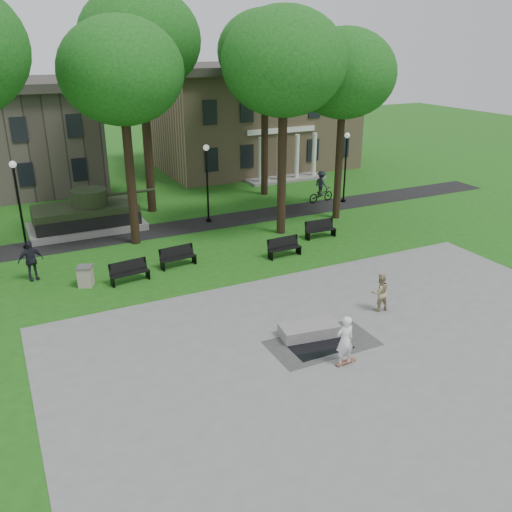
{
  "coord_description": "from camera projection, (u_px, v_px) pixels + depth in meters",
  "views": [
    {
      "loc": [
        -10.91,
        -17.56,
        10.38
      ],
      "look_at": [
        -0.97,
        2.68,
        1.4
      ],
      "focal_mm": 38.0,
      "sensor_mm": 36.0,
      "label": 1
    }
  ],
  "objects": [
    {
      "name": "ground",
      "position": [
        304.0,
        304.0,
        22.96
      ],
      "size": [
        120.0,
        120.0,
        0.0
      ],
      "primitive_type": "plane",
      "color": "#1C4F12",
      "rests_on": "ground"
    },
    {
      "name": "plaza",
      "position": [
        378.0,
        362.0,
        18.79
      ],
      "size": [
        22.0,
        16.0,
        0.02
      ],
      "primitive_type": "cube",
      "color": "gray",
      "rests_on": "ground"
    },
    {
      "name": "footpath",
      "position": [
        203.0,
        224.0,
        32.96
      ],
      "size": [
        44.0,
        2.6,
        0.01
      ],
      "primitive_type": "cube",
      "color": "black",
      "rests_on": "ground"
    },
    {
      "name": "building_right",
      "position": [
        251.0,
        115.0,
        47.12
      ],
      "size": [
        17.0,
        12.0,
        8.6
      ],
      "color": "#9E8460",
      "rests_on": "ground"
    },
    {
      "name": "tree_1",
      "position": [
        121.0,
        72.0,
        26.56
      ],
      "size": [
        6.2,
        6.2,
        11.63
      ],
      "color": "black",
      "rests_on": "ground"
    },
    {
      "name": "tree_2",
      "position": [
        284.0,
        63.0,
        28.03
      ],
      "size": [
        6.6,
        6.6,
        12.16
      ],
      "color": "black",
      "rests_on": "ground"
    },
    {
      "name": "tree_3",
      "position": [
        344.0,
        74.0,
        30.97
      ],
      "size": [
        6.0,
        6.0,
        11.19
      ],
      "color": "black",
      "rests_on": "ground"
    },
    {
      "name": "tree_4",
      "position": [
        140.0,
        41.0,
        31.63
      ],
      "size": [
        7.2,
        7.2,
        13.5
      ],
      "color": "black",
      "rests_on": "ground"
    },
    {
      "name": "tree_5",
      "position": [
        265.0,
        52.0,
        35.8
      ],
      "size": [
        6.4,
        6.4,
        12.44
      ],
      "color": "black",
      "rests_on": "ground"
    },
    {
      "name": "lamp_left",
      "position": [
        18.0,
        198.0,
        28.08
      ],
      "size": [
        0.36,
        0.36,
        4.73
      ],
      "color": "black",
      "rests_on": "ground"
    },
    {
      "name": "lamp_mid",
      "position": [
        207.0,
        177.0,
        32.38
      ],
      "size": [
        0.36,
        0.36,
        4.73
      ],
      "color": "black",
      "rests_on": "ground"
    },
    {
      "name": "lamp_right",
      "position": [
        346.0,
        162.0,
        36.48
      ],
      "size": [
        0.36,
        0.36,
        4.73
      ],
      "color": "black",
      "rests_on": "ground"
    },
    {
      "name": "tank_monument",
      "position": [
        87.0,
        216.0,
        31.67
      ],
      "size": [
        7.45,
        3.4,
        2.4
      ],
      "color": "gray",
      "rests_on": "ground"
    },
    {
      "name": "puddle",
      "position": [
        321.0,
        347.0,
        19.68
      ],
      "size": [
        2.2,
        1.2,
        0.0
      ],
      "primitive_type": "cube",
      "color": "black",
      "rests_on": "plaza"
    },
    {
      "name": "concrete_block",
      "position": [
        309.0,
        330.0,
        20.38
      ],
      "size": [
        2.32,
        1.3,
        0.45
      ],
      "primitive_type": "cube",
      "rotation": [
        0.0,
        0.0,
        -0.14
      ],
      "color": "gray",
      "rests_on": "plaza"
    },
    {
      "name": "skateboard",
      "position": [
        345.0,
        363.0,
        18.67
      ],
      "size": [
        0.79,
        0.24,
        0.07
      ],
      "primitive_type": "cube",
      "rotation": [
        0.0,
        0.0,
        0.06
      ],
      "color": "brown",
      "rests_on": "plaza"
    },
    {
      "name": "skateboarder",
      "position": [
        345.0,
        340.0,
        18.36
      ],
      "size": [
        0.68,
        0.46,
        1.82
      ],
      "primitive_type": "imported",
      "rotation": [
        0.0,
        0.0,
        3.1
      ],
      "color": "white",
      "rests_on": "plaza"
    },
    {
      "name": "friend_watching",
      "position": [
        380.0,
        292.0,
        22.11
      ],
      "size": [
        0.84,
        0.68,
        1.6
      ],
      "primitive_type": "imported",
      "rotation": [
        0.0,
        0.0,
        3.04
      ],
      "color": "tan",
      "rests_on": "plaza"
    },
    {
      "name": "pedestrian_walker",
      "position": [
        31.0,
        261.0,
        24.92
      ],
      "size": [
        1.2,
        0.69,
        1.93
      ],
      "primitive_type": "imported",
      "rotation": [
        0.0,
        0.0,
        0.2
      ],
      "color": "#20202B",
      "rests_on": "ground"
    },
    {
      "name": "cyclist",
      "position": [
        321.0,
        189.0,
        37.18
      ],
      "size": [
        2.04,
        1.18,
        2.17
      ],
      "rotation": [
        0.0,
        0.0,
        1.69
      ],
      "color": "black",
      "rests_on": "ground"
    },
    {
      "name": "park_bench_0",
      "position": [
        129.0,
        271.0,
        24.9
      ],
      "size": [
        1.84,
        0.74,
        1.0
      ],
      "rotation": [
        0.0,
        0.0,
        0.12
      ],
      "color": "black",
      "rests_on": "ground"
    },
    {
      "name": "park_bench_1",
      "position": [
        178.0,
        256.0,
        26.64
      ],
      "size": [
        1.84,
        0.72,
        1.0
      ],
      "rotation": [
        0.0,
        0.0,
        0.11
      ],
      "color": "black",
      "rests_on": "ground"
    },
    {
      "name": "park_bench_2",
      "position": [
        284.0,
        247.0,
        27.87
      ],
      "size": [
        1.82,
        0.59,
        1.0
      ],
      "rotation": [
        0.0,
        0.0,
        0.04
      ],
      "color": "black",
      "rests_on": "ground"
    },
    {
      "name": "park_bench_3",
      "position": [
        320.0,
        228.0,
        30.55
      ],
      "size": [
        1.81,
        0.58,
        1.0
      ],
      "rotation": [
        0.0,
        0.0,
        -0.03
      ],
      "color": "black",
      "rests_on": "ground"
    },
    {
      "name": "trash_bin",
      "position": [
        85.0,
        276.0,
        24.47
      ],
      "size": [
        0.88,
        0.88,
        0.96
      ],
      "rotation": [
        0.0,
        0.0,
        -0.43
      ],
      "color": "#A99A8B",
      "rests_on": "ground"
    }
  ]
}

